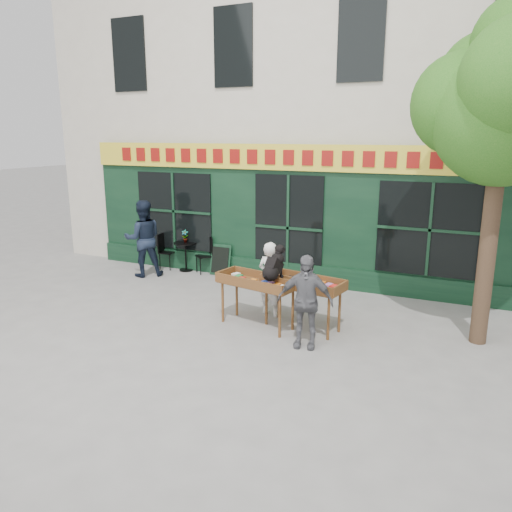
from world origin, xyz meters
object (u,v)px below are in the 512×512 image
at_px(dog, 274,262).
at_px(man_right, 305,301).
at_px(man_left, 143,239).
at_px(book_cart_center, 257,284).
at_px(woman, 270,279).
at_px(bistro_table, 185,251).
at_px(book_cart_right, 303,286).

relative_size(dog, man_right, 0.37).
bearing_deg(man_left, dog, 115.33).
distance_m(book_cart_center, dog, 0.59).
xyz_separation_m(dog, woman, (-0.35, 0.70, -0.54)).
relative_size(book_cart_center, dog, 2.66).
relative_size(man_right, bistro_table, 2.12).
bearing_deg(dog, book_cart_right, 43.17).
distance_m(man_right, man_left, 5.68).
bearing_deg(woman, book_cart_center, 101.42).
bearing_deg(book_cart_right, man_right, -57.62).
bearing_deg(dog, bistro_table, 153.59).
xyz_separation_m(book_cart_center, woman, (0.00, 0.65, -0.08)).
bearing_deg(book_cart_right, book_cart_center, -153.22).
xyz_separation_m(woman, bistro_table, (-3.31, 2.14, -0.20)).
distance_m(dog, book_cart_right, 0.72).
bearing_deg(woman, bistro_table, -21.48).
height_order(woman, man_right, man_right).
xyz_separation_m(woman, man_left, (-4.01, 1.30, 0.22)).
xyz_separation_m(dog, man_left, (-4.36, 2.00, -0.32)).
bearing_deg(man_left, book_cart_right, 120.41).
distance_m(book_cart_right, man_right, 0.81).
bearing_deg(man_right, dog, 139.25).
distance_m(woman, bistro_table, 3.94).
xyz_separation_m(dog, book_cart_right, (0.46, 0.29, -0.47)).
bearing_deg(man_left, bistro_table, -169.84).
height_order(dog, woman, dog).
relative_size(bistro_table, man_left, 0.39).
bearing_deg(man_right, man_left, 144.87).
relative_size(woman, man_right, 0.93).
distance_m(book_cart_center, book_cart_right, 0.85).
xyz_separation_m(man_right, man_left, (-5.12, 2.46, 0.16)).
height_order(book_cart_center, bistro_table, book_cart_center).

